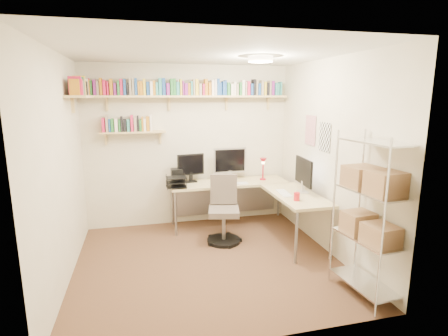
{
  "coord_description": "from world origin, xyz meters",
  "views": [
    {
      "loc": [
        -0.78,
        -3.95,
        2.03
      ],
      "look_at": [
        0.33,
        0.55,
        1.07
      ],
      "focal_mm": 28.0,
      "sensor_mm": 36.0,
      "label": 1
    }
  ],
  "objects": [
    {
      "name": "room_shell",
      "position": [
        0.0,
        0.0,
        1.55
      ],
      "size": [
        3.24,
        3.04,
        2.52
      ],
      "color": "beige",
      "rests_on": "ground"
    },
    {
      "name": "ground",
      "position": [
        0.0,
        0.0,
        0.0
      ],
      "size": [
        3.2,
        3.2,
        0.0
      ],
      "primitive_type": "plane",
      "color": "#48341F",
      "rests_on": "ground"
    },
    {
      "name": "corner_desk",
      "position": [
        0.63,
        0.95,
        0.7
      ],
      "size": [
        1.98,
        1.81,
        1.23
      ],
      "color": "#D1C488",
      "rests_on": "ground"
    },
    {
      "name": "wire_rack",
      "position": [
        1.42,
        -1.1,
        0.97
      ],
      "size": [
        0.42,
        0.76,
        1.69
      ],
      "rotation": [
        0.0,
        0.0,
        0.09
      ],
      "color": "silver",
      "rests_on": "ground"
    },
    {
      "name": "office_chair",
      "position": [
        0.34,
        0.6,
        0.4
      ],
      "size": [
        0.51,
        0.52,
        0.94
      ],
      "rotation": [
        0.0,
        0.0,
        -0.22
      ],
      "color": "black",
      "rests_on": "ground"
    },
    {
      "name": "wall_shelves",
      "position": [
        -0.41,
        1.3,
        2.03
      ],
      "size": [
        3.12,
        1.09,
        0.8
      ],
      "color": "#DBBA7B",
      "rests_on": "ground"
    }
  ]
}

